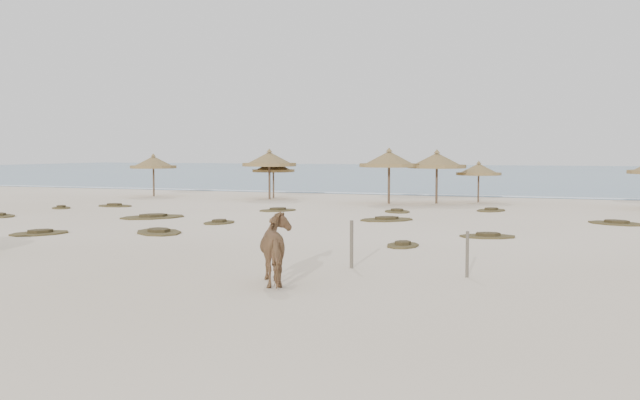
{
  "coord_description": "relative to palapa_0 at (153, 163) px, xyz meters",
  "views": [
    {
      "loc": [
        11.73,
        -21.41,
        3.0
      ],
      "look_at": [
        1.97,
        5.0,
        1.03
      ],
      "focal_mm": 40.0,
      "sensor_mm": 36.0,
      "label": 1
    }
  ],
  "objects": [
    {
      "name": "scrub_11",
      "position": [
        8.09,
        -19.52,
        -2.13
      ],
      "size": [
        2.24,
        2.5,
        0.16
      ],
      "rotation": [
        0.0,
        0.0,
        1.04
      ],
      "color": "brown",
      "rests_on": "ground"
    },
    {
      "name": "ground",
      "position": [
        14.58,
        -18.41,
        -2.18
      ],
      "size": [
        160.0,
        160.0,
        0.0
      ],
      "primitive_type": "plane",
      "color": "#F1DFC6",
      "rests_on": "ground"
    },
    {
      "name": "fence_post_near",
      "position": [
        20.83,
        -22.68,
        -1.57
      ],
      "size": [
        0.12,
        0.12,
        1.22
      ],
      "primitive_type": "cylinder",
      "rotation": [
        0.0,
        0.0,
        -0.36
      ],
      "color": "brown",
      "rests_on": "ground"
    },
    {
      "name": "scrub_7",
      "position": [
        17.87,
        -6.18,
        -2.13
      ],
      "size": [
        1.88,
        2.18,
        0.16
      ],
      "rotation": [
        0.0,
        0.0,
        2.02
      ],
      "color": "brown",
      "rests_on": "ground"
    },
    {
      "name": "palapa_3",
      "position": [
        16.08,
        -0.96,
        0.28
      ],
      "size": [
        3.99,
        3.99,
        3.17
      ],
      "rotation": [
        0.0,
        0.0,
        -0.2
      ],
      "color": "brown",
      "rests_on": "ground"
    },
    {
      "name": "scrub_10",
      "position": [
        22.09,
        -3.95,
        -2.13
      ],
      "size": [
        1.77,
        2.22,
        0.16
      ],
      "rotation": [
        0.0,
        0.0,
        1.28
      ],
      "color": "brown",
      "rests_on": "ground"
    },
    {
      "name": "ocean",
      "position": [
        14.58,
        56.59,
        -2.18
      ],
      "size": [
        200.0,
        100.0,
        0.01
      ],
      "primitive_type": "cube",
      "color": "#2D5F87",
      "rests_on": "ground"
    },
    {
      "name": "palapa_2",
      "position": [
        8.28,
        0.02,
        0.24
      ],
      "size": [
        3.68,
        3.68,
        3.11
      ],
      "rotation": [
        0.0,
        0.0,
        -0.12
      ],
      "color": "brown",
      "rests_on": "ground"
    },
    {
      "name": "scrub_13",
      "position": [
        12.15,
        -7.54,
        -2.13
      ],
      "size": [
        2.21,
        2.36,
        0.16
      ],
      "rotation": [
        0.0,
        0.0,
        0.94
      ],
      "color": "brown",
      "rests_on": "ground"
    },
    {
      "name": "scrub_8",
      "position": [
        1.04,
        -10.05,
        -2.13
      ],
      "size": [
        1.64,
        1.68,
        0.16
      ],
      "rotation": [
        0.0,
        0.0,
        2.29
      ],
      "color": "brown",
      "rests_on": "ground"
    },
    {
      "name": "fence_post_far",
      "position": [
        23.79,
        -22.97,
        -1.63
      ],
      "size": [
        0.09,
        0.09,
        1.1
      ],
      "primitive_type": "cylinder",
      "rotation": [
        0.0,
        0.0,
        0.13
      ],
      "color": "brown",
      "rests_on": "ground"
    },
    {
      "name": "palapa_1",
      "position": [
        7.97,
        1.31,
        -0.23
      ],
      "size": [
        3.45,
        3.45,
        2.51
      ],
      "rotation": [
        0.0,
        0.0,
        -0.36
      ],
      "color": "brown",
      "rests_on": "ground"
    },
    {
      "name": "horse",
      "position": [
        19.95,
        -25.24,
        -1.39
      ],
      "size": [
        1.73,
        2.05,
        1.59
      ],
      "primitive_type": "imported",
      "rotation": [
        0.0,
        0.0,
        3.71
      ],
      "color": "brown",
      "rests_on": "ground"
    },
    {
      "name": "palapa_5",
      "position": [
        20.67,
        1.87,
        -0.31
      ],
      "size": [
        2.84,
        2.84,
        2.41
      ],
      "rotation": [
        0.0,
        0.0,
        -0.11
      ],
      "color": "brown",
      "rests_on": "ground"
    },
    {
      "name": "scrub_3",
      "position": [
        18.46,
        -10.33,
        -2.13
      ],
      "size": [
        2.86,
        2.83,
        0.16
      ],
      "rotation": [
        0.0,
        0.0,
        0.76
      ],
      "color": "brown",
      "rests_on": "ground"
    },
    {
      "name": "scrub_9",
      "position": [
        11.9,
        -17.73,
        -2.13
      ],
      "size": [
        2.8,
        2.79,
        0.16
      ],
      "rotation": [
        0.0,
        0.0,
        2.37
      ],
      "color": "brown",
      "rests_on": "ground"
    },
    {
      "name": "palapa_0",
      "position": [
        0.0,
        0.0,
        0.0
      ],
      "size": [
        3.93,
        3.93,
        2.81
      ],
      "rotation": [
        0.0,
        0.0,
        -0.4
      ],
      "color": "brown",
      "rests_on": "ground"
    },
    {
      "name": "scrub_5",
      "position": [
        27.64,
        -8.59,
        -2.13
      ],
      "size": [
        2.77,
        2.4,
        0.16
      ],
      "rotation": [
        0.0,
        0.0,
        2.68
      ],
      "color": "brown",
      "rests_on": "ground"
    },
    {
      "name": "foam_line",
      "position": [
        14.58,
        7.59,
        -2.18
      ],
      "size": [
        70.0,
        0.6,
        0.01
      ],
      "primitive_type": "cube",
      "color": "white",
      "rests_on": "ground"
    },
    {
      "name": "scrub_4",
      "position": [
        23.28,
        -14.87,
        -2.13
      ],
      "size": [
        2.23,
        1.78,
        0.16
      ],
      "rotation": [
        0.0,
        0.0,
        0.3
      ],
      "color": "brown",
      "rests_on": "ground"
    },
    {
      "name": "scrub_12",
      "position": [
        21.07,
        -18.17,
        -2.13
      ],
      "size": [
        0.99,
        1.51,
        0.16
      ],
      "rotation": [
        0.0,
        0.0,
        1.58
      ],
      "color": "brown",
      "rests_on": "ground"
    },
    {
      "name": "palapa_4",
      "position": [
        18.59,
        0.05,
        0.2
      ],
      "size": [
        3.32,
        3.32,
        3.07
      ],
      "rotation": [
        0.0,
        0.0,
        0.01
      ],
      "color": "brown",
      "rests_on": "ground"
    },
    {
      "name": "scrub_1",
      "position": [
        8.38,
        -12.79,
        -2.13
      ],
      "size": [
        3.28,
        3.52,
        0.16
      ],
      "rotation": [
        0.0,
        0.0,
        0.96
      ],
      "color": "brown",
      "rests_on": "ground"
    },
    {
      "name": "scrub_6",
      "position": [
        2.81,
        -7.98,
        -2.13
      ],
      "size": [
        2.14,
        1.5,
        0.16
      ],
      "rotation": [
        0.0,
        0.0,
        3.05
      ],
      "color": "brown",
      "rests_on": "ground"
    },
    {
      "name": "scrub_2",
      "position": [
        12.32,
        -13.92,
        -2.13
      ],
      "size": [
        1.24,
        1.76,
        0.16
      ],
      "rotation": [
        0.0,
        0.0,
        1.47
      ],
      "color": "brown",
      "rests_on": "ground"
    }
  ]
}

